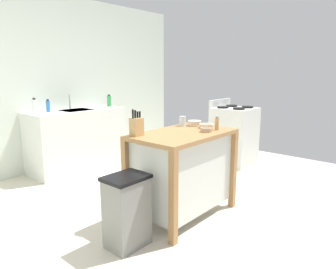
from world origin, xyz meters
TOP-DOWN VIEW (x-y plane):
  - ground_plane at (0.00, 0.00)m, footprint 6.33×6.33m
  - wall_back at (0.00, 2.57)m, footprint 5.33×0.10m
  - kitchen_island at (0.12, 0.01)m, footprint 1.08×0.66m
  - knife_block at (-0.30, 0.24)m, footprint 0.11×0.09m
  - bowl_ceramic_small at (0.47, -0.04)m, footprint 0.16×0.16m
  - bowl_stoneware_deep at (0.51, 0.15)m, footprint 0.15×0.15m
  - bowl_ceramic_wide at (0.29, -0.16)m, footprint 0.12×0.12m
  - drinking_cup at (0.41, 0.24)m, footprint 0.07×0.07m
  - pepper_grinder at (0.45, -0.18)m, footprint 0.04×0.04m
  - trash_bin at (-0.66, -0.00)m, footprint 0.36×0.28m
  - sink_counter at (0.32, 2.22)m, footprint 1.43×0.60m
  - sink_faucet at (0.32, 2.36)m, footprint 0.02×0.02m
  - bottle_hand_soap at (-0.28, 2.26)m, footprint 0.06×0.06m
  - bottle_spray_cleaner at (-0.06, 2.31)m, footprint 0.06×0.06m
  - bottle_dish_soap at (0.95, 2.20)m, footprint 0.07×0.07m
  - stove at (2.11, 0.52)m, footprint 0.60×0.60m

SIDE VIEW (x-z plane):
  - ground_plane at x=0.00m, z-range 0.00..0.00m
  - trash_bin at x=-0.66m, z-range 0.00..0.63m
  - sink_counter at x=0.32m, z-range 0.00..0.91m
  - stove at x=2.11m, z-range -0.05..0.98m
  - kitchen_island at x=0.12m, z-range 0.05..0.93m
  - bowl_ceramic_wide at x=0.29m, z-range 0.88..0.92m
  - bowl_ceramic_small at x=0.47m, z-range 0.88..0.93m
  - bowl_stoneware_deep at x=0.51m, z-range 0.88..0.94m
  - drinking_cup at x=0.41m, z-range 0.88..0.99m
  - pepper_grinder at x=0.45m, z-range 0.88..1.03m
  - knife_block at x=-0.30m, z-range 0.84..1.10m
  - bottle_spray_cleaner at x=-0.06m, z-range 0.90..1.08m
  - bottle_dish_soap at x=0.95m, z-range 0.90..1.10m
  - bottle_hand_soap at x=-0.28m, z-range 0.90..1.12m
  - sink_faucet at x=0.32m, z-range 0.91..1.13m
  - wall_back at x=0.00m, z-range 0.00..2.60m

